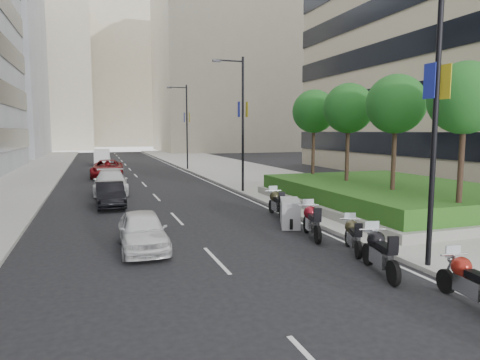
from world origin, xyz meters
name	(u,v)px	position (x,y,z in m)	size (l,w,h in m)	color
ground	(318,300)	(0.00, 0.00, 0.00)	(160.00, 160.00, 0.00)	black
sidewalk_right	(248,173)	(9.00, 30.00, 0.07)	(10.00, 100.00, 0.15)	#9E9B93
sidewalk_left	(7,181)	(-12.00, 30.00, 0.07)	(8.00, 100.00, 0.15)	#9E9B93
lane_edge	(195,176)	(3.70, 30.00, 0.01)	(0.12, 100.00, 0.01)	silver
lane_centre	(138,178)	(-1.50, 30.00, 0.01)	(0.12, 100.00, 0.01)	silver
building_cream_right	(225,66)	(22.00, 80.00, 18.00)	(28.00, 24.00, 36.00)	#B7AD93
building_cream_left	(31,74)	(-18.00, 100.00, 17.00)	(26.00, 24.00, 34.00)	#B7AD93
building_cream_centre	(118,79)	(2.00, 120.00, 19.00)	(30.00, 24.00, 38.00)	#B7AD93
planter	(390,202)	(10.00, 10.00, 0.35)	(10.00, 14.00, 0.40)	gray
hedge	(391,191)	(10.00, 10.00, 0.95)	(9.40, 13.40, 0.80)	#1C4E16
tree_0	(465,98)	(8.50, 4.00, 5.42)	(2.80, 2.80, 6.30)	#332319
tree_1	(396,105)	(8.50, 8.00, 5.42)	(2.80, 2.80, 6.30)	#332319
tree_2	(348,109)	(8.50, 12.00, 5.42)	(2.80, 2.80, 6.30)	#332319
tree_3	(314,112)	(8.50, 16.00, 5.42)	(2.80, 2.80, 6.30)	#332319
lamp_post_0	(432,100)	(4.14, 1.00, 5.07)	(2.34, 0.45, 9.00)	black
lamp_post_1	(241,118)	(4.14, 18.00, 5.07)	(2.34, 0.45, 9.00)	black
lamp_post_2	(185,123)	(4.14, 36.00, 5.07)	(2.34, 0.45, 9.00)	black
motorcycle_1	(468,281)	(3.25, -1.43, 0.60)	(0.75, 2.26, 1.13)	black
motorcycle_2	(379,252)	(2.65, 1.15, 0.66)	(0.91, 2.43, 1.23)	black
motorcycle_3	(353,236)	(3.23, 3.38, 0.58)	(0.99, 2.08, 1.09)	black
motorcycle_4	(312,221)	(2.84, 5.62, 0.66)	(0.93, 2.42, 1.23)	black
motorcycle_5	(290,213)	(2.92, 7.75, 0.59)	(1.46, 2.10, 1.18)	black
motorcycle_6	(276,203)	(3.25, 9.98, 0.65)	(0.82, 2.45, 1.22)	black
car_a	(142,230)	(-3.62, 6.07, 0.68)	(1.61, 4.01, 1.36)	silver
car_b	(110,194)	(-4.38, 15.40, 0.69)	(1.46, 4.18, 1.38)	black
car_c	(111,182)	(-4.16, 20.51, 0.78)	(2.17, 5.34, 1.55)	silver
car_d	(107,169)	(-4.06, 31.21, 0.80)	(2.65, 5.74, 1.60)	maroon
delivery_van	(102,158)	(-4.22, 45.63, 0.90)	(1.95, 4.66, 1.92)	white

